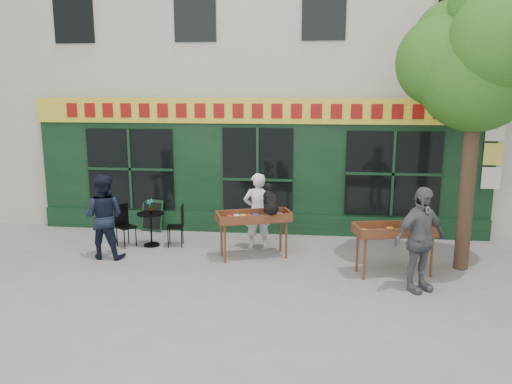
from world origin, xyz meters
TOP-DOWN VIEW (x-y plane):
  - ground at (0.00, 0.00)m, footprint 80.00×80.00m
  - building at (0.00, 5.97)m, footprint 14.00×7.26m
  - street_tree at (4.34, 0.36)m, footprint 3.05×2.90m
  - book_cart_center at (0.13, 0.48)m, footprint 1.62×1.09m
  - dog at (0.48, 0.43)m, footprint 0.52×0.68m
  - woman at (0.13, 1.13)m, footprint 0.72×0.59m
  - book_cart_right at (2.91, -0.20)m, footprint 1.60×0.95m
  - man_right at (3.21, -0.95)m, footprint 1.16×0.98m
  - bistro_table at (-2.28, 1.00)m, footprint 0.60×0.60m
  - bistro_chair_left at (-2.90, 0.95)m, footprint 0.51×0.51m
  - bistro_chair_right at (-1.64, 1.07)m, footprint 0.42×0.41m
  - potted_plant at (-2.28, 1.00)m, footprint 0.20×0.17m
  - man_left at (-2.98, 0.10)m, footprint 0.87×0.68m
  - chalkboard at (-2.65, 2.19)m, footprint 0.58×0.27m

SIDE VIEW (x-z plane):
  - ground at x=0.00m, z-range 0.00..0.00m
  - chalkboard at x=-2.65m, z-range 0.01..0.79m
  - bistro_table at x=-2.28m, z-range 0.16..0.92m
  - bistro_chair_left at x=-2.90m, z-range 0.08..1.03m
  - bistro_chair_right at x=-1.64m, z-range 0.08..1.03m
  - book_cart_center at x=0.13m, z-range 0.33..1.32m
  - book_cart_right at x=2.91m, z-range 0.33..1.32m
  - woman at x=0.13m, z-range 0.00..1.70m
  - man_left at x=-2.98m, z-range 0.00..1.78m
  - potted_plant at x=-2.28m, z-range 0.77..1.09m
  - man_right at x=3.21m, z-range 0.00..1.86m
  - dog at x=0.48m, z-range 0.99..1.59m
  - street_tree at x=4.34m, z-range 1.31..6.91m
  - building at x=0.00m, z-range -0.03..9.97m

